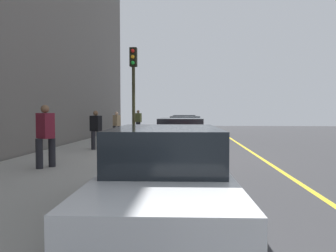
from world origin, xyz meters
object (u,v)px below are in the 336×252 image
Objects in this scene: pedestrian_tan_coat at (117,124)px; pedestrian_burgundy_coat at (45,134)px; parked_car_white at (166,177)px; pedestrian_black_coat at (96,129)px; pedestrian_olive_coat at (138,121)px; rolling_suitcase at (138,129)px; traffic_light_pole at (133,82)px; parked_car_red at (181,138)px; parked_car_navy at (185,125)px; parked_car_silver at (185,130)px.

pedestrian_tan_coat is 0.90× the size of pedestrian_burgundy_coat.
pedestrian_black_coat is (-8.54, -3.65, 0.28)m from parked_car_white.
pedestrian_olive_coat is 10.88m from pedestrian_black_coat.
pedestrian_tan_coat reaches higher than rolling_suitcase.
pedestrian_burgundy_coat is 4.53m from pedestrian_black_coat.
pedestrian_burgundy_coat is at bearing -136.85° from parked_car_white.
rolling_suitcase is at bearing -169.46° from parked_car_white.
pedestrian_black_coat reaches higher than parked_car_white.
pedestrian_black_coat is 0.41× the size of traffic_light_pole.
parked_car_red is 12.40m from rolling_suitcase.
traffic_light_pole reaches higher than parked_car_white.
parked_car_red is 7.08m from parked_car_white.
traffic_light_pole reaches higher than parked_car_red.
rolling_suitcase is at bearing 179.11° from pedestrian_burgundy_coat.
pedestrian_black_coat is 10.44m from rolling_suitcase.
parked_car_silver is at bearing 0.91° from parked_car_navy.
pedestrian_olive_coat is at bearing -150.78° from parked_car_silver.
pedestrian_tan_coat is 5.42m from pedestrian_black_coat.
rolling_suitcase is (-10.42, 0.12, -0.59)m from pedestrian_black_coat.
parked_car_red is 4.88m from pedestrian_burgundy_coat.
parked_car_navy is at bearing 85.07° from pedestrian_olive_coat.
pedestrian_burgundy_coat is (15.10, -3.76, 0.35)m from parked_car_navy.
parked_car_navy is at bearing 166.03° from pedestrian_burgundy_coat.
pedestrian_burgundy_coat is at bearing 1.37° from pedestrian_tan_coat.
pedestrian_olive_coat is 0.96× the size of pedestrian_burgundy_coat.
rolling_suitcase is (-6.13, -3.62, -0.32)m from parked_car_silver.
traffic_light_pole reaches higher than parked_car_silver.
parked_car_navy and parked_car_red have the same top height.
parked_car_silver is 5.70m from pedestrian_black_coat.
pedestrian_olive_coat is (-12.34, -3.61, 0.31)m from parked_car_red.
rolling_suitcase is at bearing -87.49° from parked_car_navy.
traffic_light_pole is at bearing 8.50° from rolling_suitcase.
pedestrian_tan_coat is at bearing -105.27° from parked_car_silver.
parked_car_red is at bearing 16.63° from rolling_suitcase.
pedestrian_black_coat reaches higher than parked_car_silver.
parked_car_white is at bearing 10.47° from pedestrian_olive_coat.
rolling_suitcase is (-5.01, 0.47, -0.57)m from pedestrian_tan_coat.
parked_car_white is 7.61m from traffic_light_pole.
parked_car_silver is 0.97× the size of parked_car_white.
traffic_light_pole reaches higher than parked_car_navy.
rolling_suitcase is (0.46, 0.06, -0.63)m from pedestrian_olive_coat.
pedestrian_olive_coat reaches higher than parked_car_red.
parked_car_silver is 4.25m from pedestrian_tan_coat.
pedestrian_tan_coat is 0.40× the size of traffic_light_pole.
parked_car_navy is 6.28m from parked_car_silver.
pedestrian_black_coat is at bearing 3.69° from pedestrian_tan_coat.
parked_car_silver is 6.39m from traffic_light_pole.
parked_car_silver is at bearing 138.89° from pedestrian_black_coat.
traffic_light_pole is (6.86, 2.24, 1.87)m from pedestrian_tan_coat.
parked_car_red is at bearing -0.75° from parked_car_silver.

